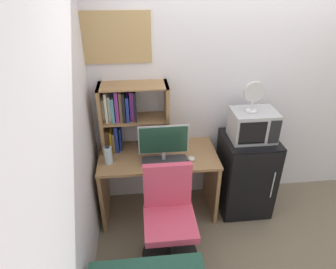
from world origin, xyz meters
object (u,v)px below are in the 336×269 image
object	(u,v)px
monitor	(164,142)
wall_corkboard	(110,38)
desk_chair	(169,221)
microwave	(253,125)
mini_fridge	(245,174)
desk_fan	(254,94)
computer_mouse	(191,159)
water_bottle	(108,155)
keyboard	(164,160)
hutch_bookshelf	(125,114)

from	to	relation	value
monitor	wall_corkboard	bearing A→B (deg)	137.83
wall_corkboard	desk_chair	bearing A→B (deg)	-62.42
monitor	microwave	bearing A→B (deg)	6.20
mini_fridge	desk_fan	xyz separation A→B (m)	(-0.04, -0.00, 0.94)
computer_mouse	wall_corkboard	bearing A→B (deg)	149.78
water_bottle	wall_corkboard	world-z (taller)	wall_corkboard
monitor	microwave	xyz separation A→B (m)	(0.92, 0.10, 0.08)
keyboard	desk_fan	distance (m)	1.07
computer_mouse	water_bottle	bearing A→B (deg)	177.65
water_bottle	desk_fan	size ratio (longest dim) A/B	0.64
monitor	computer_mouse	size ratio (longest dim) A/B	5.72
water_bottle	desk_chair	bearing A→B (deg)	-41.63
computer_mouse	mini_fridge	xyz separation A→B (m)	(0.64, 0.11, -0.32)
desk_chair	water_bottle	bearing A→B (deg)	138.37
keyboard	microwave	size ratio (longest dim) A/B	1.02
hutch_bookshelf	keyboard	distance (m)	0.61
desk_fan	desk_chair	world-z (taller)	desk_fan
keyboard	desk_chair	size ratio (longest dim) A/B	0.48
desk_chair	desk_fan	bearing A→B (deg)	32.75
water_bottle	desk_fan	bearing A→B (deg)	3.02
microwave	water_bottle	bearing A→B (deg)	-176.83
hutch_bookshelf	wall_corkboard	bearing A→B (deg)	128.33
water_bottle	desk_chair	world-z (taller)	water_bottle
computer_mouse	mini_fridge	world-z (taller)	mini_fridge
computer_mouse	microwave	xyz separation A→B (m)	(0.64, 0.11, 0.28)
desk_fan	computer_mouse	bearing A→B (deg)	-169.72
keyboard	desk_chair	world-z (taller)	desk_chair
keyboard	microwave	bearing A→B (deg)	6.69
computer_mouse	wall_corkboard	world-z (taller)	wall_corkboard
hutch_bookshelf	desk_fan	distance (m)	1.27
desk_fan	desk_chair	distance (m)	1.44
water_bottle	desk_fan	xyz separation A→B (m)	(1.41, 0.07, 0.54)
mini_fridge	desk_chair	distance (m)	1.07
computer_mouse	desk_fan	bearing A→B (deg)	10.28
desk_chair	keyboard	bearing A→B (deg)	89.72
hutch_bookshelf	monitor	xyz separation A→B (m)	(0.36, -0.29, -0.18)
desk_fan	desk_chair	size ratio (longest dim) A/B	0.33
monitor	computer_mouse	distance (m)	0.34
mini_fridge	desk_fan	size ratio (longest dim) A/B	2.94
monitor	water_bottle	world-z (taller)	monitor
desk_fan	microwave	bearing A→B (deg)	8.24
water_bottle	microwave	bearing A→B (deg)	3.17
hutch_bookshelf	microwave	size ratio (longest dim) A/B	1.59
water_bottle	desk_chair	distance (m)	0.86
mini_fridge	desk_fan	bearing A→B (deg)	-175.81
microwave	desk_fan	world-z (taller)	desk_fan
mini_fridge	keyboard	bearing A→B (deg)	-173.49
water_bottle	mini_fridge	distance (m)	1.51
microwave	monitor	bearing A→B (deg)	-173.80
mini_fridge	computer_mouse	bearing A→B (deg)	-170.11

